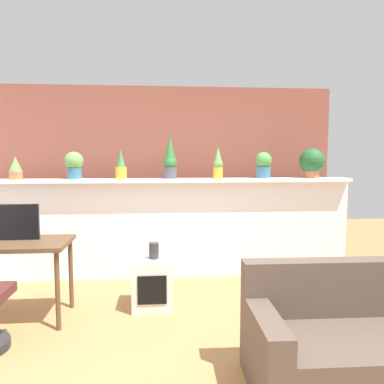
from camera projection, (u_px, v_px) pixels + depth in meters
The scene contains 16 objects.
ground_plane at pixel (179, 359), 2.85m from camera, with size 12.00×12.00×0.00m, color #9E7042.
divider_wall at pixel (171, 229), 4.77m from camera, with size 4.60×0.16×1.22m, color white.
plant_shelf at pixel (170, 180), 4.67m from camera, with size 4.60×0.32×0.04m, color white.
brick_wall_behind at pixel (169, 177), 5.31m from camera, with size 4.60×0.10×2.50m, color brown.
potted_plant_0 at pixel (16, 168), 4.47m from camera, with size 0.15×0.15×0.28m.
potted_plant_1 at pixel (74, 164), 4.55m from camera, with size 0.23×0.23×0.34m.
potted_plant_2 at pixel (121, 166), 4.58m from camera, with size 0.13×0.13×0.37m.
potted_plant_3 at pixel (170, 159), 4.68m from camera, with size 0.17×0.17×0.54m.
potted_plant_4 at pixel (218, 164), 4.67m from camera, with size 0.12×0.12×0.40m.
potted_plant_5 at pixel (263, 164), 4.80m from camera, with size 0.21×0.21×0.34m.
potted_plant_6 at pixel (312, 162), 4.85m from camera, with size 0.33×0.33×0.38m.
desk at pixel (8, 251), 3.47m from camera, with size 1.10×0.60×0.75m.
tv_monitor at pixel (13, 222), 3.52m from camera, with size 0.48×0.04×0.34m, color black.
side_cube_shelf at pixel (152, 283), 3.80m from camera, with size 0.40×0.41×0.50m.
vase_on_shelf at pixel (154, 251), 3.80m from camera, with size 0.10×0.10×0.16m, color #2D2D33.
couch at pixel (366, 346), 2.48m from camera, with size 1.58×0.79×0.80m.
Camera 1 is at (-0.13, -2.71, 1.54)m, focal length 34.98 mm.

